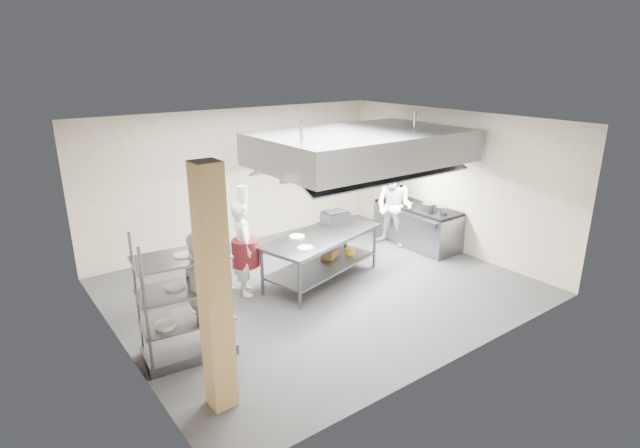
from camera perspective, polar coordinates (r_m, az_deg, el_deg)
floor at (r=9.26m, az=-0.00°, el=-7.21°), size 7.00×7.00×0.00m
ceiling at (r=8.41m, az=-0.00°, el=11.56°), size 7.00×7.00×0.00m
wall_back at (r=11.19m, az=-9.25°, el=5.25°), size 7.00×0.00×7.00m
wall_left at (r=7.30m, az=-22.65°, el=-3.14°), size 0.00×6.00×6.00m
wall_right at (r=11.10m, az=14.71°, el=4.77°), size 0.00×6.00×6.00m
column at (r=5.80m, az=-11.97°, el=-7.62°), size 0.30×0.30×3.00m
exhaust_hood at (r=9.61m, az=4.85°, el=8.75°), size 4.00×2.50×0.60m
hood_strip_a at (r=9.11m, az=0.52°, el=6.23°), size 1.60×0.12×0.04m
hood_strip_b at (r=10.28m, az=8.61°, el=7.43°), size 1.60×0.12×0.04m
wall_shelf at (r=11.97m, az=-1.21°, el=6.34°), size 1.50×0.28×0.04m
island at (r=9.36m, az=0.22°, el=-3.86°), size 2.65×1.63×0.91m
island_worktop at (r=9.21m, az=0.23°, el=-1.41°), size 2.65×1.63×0.06m
island_undershelf at (r=9.42m, az=0.22°, el=-4.73°), size 2.43×1.48×0.04m
pass_rack at (r=7.14m, az=-15.27°, el=-7.89°), size 1.30×0.85×1.84m
cooking_range at (r=11.39m, az=11.00°, el=-0.27°), size 0.80×2.00×0.84m
range_top at (r=11.25m, az=11.13°, el=1.90°), size 0.78×1.96×0.06m
chef_head at (r=8.81m, az=-8.76°, el=-2.76°), size 0.57×0.72×1.71m
chef_line at (r=11.08m, az=8.46°, el=1.96°), size 0.92×1.04×1.80m
chef_plating at (r=7.08m, az=-13.34°, el=-7.88°), size 0.49×1.10×1.86m
griddle at (r=9.76m, az=1.79°, el=0.67°), size 0.52×0.42×0.24m
wicker_basket at (r=9.72m, az=1.11°, el=-3.39°), size 0.41×0.36×0.15m
stockpot at (r=10.83m, az=12.27°, el=1.84°), size 0.27×0.27×0.18m
plate_stack at (r=7.29m, az=-15.05°, el=-10.23°), size 0.28×0.28×0.05m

